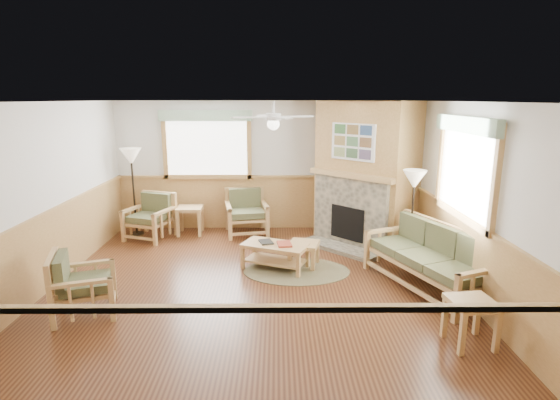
{
  "coord_description": "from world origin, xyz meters",
  "views": [
    {
      "loc": [
        0.35,
        -6.12,
        2.74
      ],
      "look_at": [
        0.4,
        0.7,
        1.15
      ],
      "focal_mm": 28.0,
      "sensor_mm": 36.0,
      "label": 1
    }
  ],
  "objects_px": {
    "armchair_left": "(84,283)",
    "floor_lamp_right": "(412,219)",
    "end_table_chairs": "(190,220)",
    "armchair_back_left": "(150,217)",
    "armchair_back_right": "(247,212)",
    "footstool": "(304,254)",
    "coffee_table": "(275,256)",
    "end_table_sofa": "(470,322)",
    "sofa": "(427,258)",
    "floor_lamp_left": "(134,192)"
  },
  "relations": [
    {
      "from": "armchair_left",
      "to": "floor_lamp_right",
      "type": "xyz_separation_m",
      "value": [
        4.7,
        1.58,
        0.4
      ]
    },
    {
      "from": "end_table_chairs",
      "to": "armchair_back_left",
      "type": "bearing_deg",
      "value": -158.66
    },
    {
      "from": "end_table_chairs",
      "to": "floor_lamp_right",
      "type": "relative_size",
      "value": 0.35
    },
    {
      "from": "armchair_left",
      "to": "floor_lamp_right",
      "type": "distance_m",
      "value": 4.97
    },
    {
      "from": "armchair_back_right",
      "to": "floor_lamp_right",
      "type": "height_order",
      "value": "floor_lamp_right"
    },
    {
      "from": "armchair_back_left",
      "to": "end_table_chairs",
      "type": "distance_m",
      "value": 0.82
    },
    {
      "from": "armchair_back_right",
      "to": "footstool",
      "type": "xyz_separation_m",
      "value": [
        1.07,
        -1.79,
        -0.26
      ]
    },
    {
      "from": "coffee_table",
      "to": "end_table_sofa",
      "type": "distance_m",
      "value": 3.2
    },
    {
      "from": "footstool",
      "to": "armchair_back_left",
      "type": "bearing_deg",
      "value": 153.32
    },
    {
      "from": "armchair_back_left",
      "to": "coffee_table",
      "type": "xyz_separation_m",
      "value": [
        2.5,
        -1.6,
        -0.23
      ]
    },
    {
      "from": "armchair_back_left",
      "to": "armchair_left",
      "type": "distance_m",
      "value": 3.13
    },
    {
      "from": "armchair_back_right",
      "to": "coffee_table",
      "type": "bearing_deg",
      "value": -83.22
    },
    {
      "from": "armchair_left",
      "to": "end_table_sofa",
      "type": "relative_size",
      "value": 1.53
    },
    {
      "from": "coffee_table",
      "to": "end_table_sofa",
      "type": "bearing_deg",
      "value": -23.25
    },
    {
      "from": "sofa",
      "to": "armchair_left",
      "type": "relative_size",
      "value": 2.42
    },
    {
      "from": "sofa",
      "to": "end_table_chairs",
      "type": "relative_size",
      "value": 3.5
    },
    {
      "from": "armchair_left",
      "to": "coffee_table",
      "type": "distance_m",
      "value": 2.91
    },
    {
      "from": "sofa",
      "to": "armchair_back_left",
      "type": "xyz_separation_m",
      "value": [
        -4.73,
        2.38,
        -0.02
      ]
    },
    {
      "from": "armchair_back_left",
      "to": "end_table_sofa",
      "type": "xyz_separation_m",
      "value": [
        4.72,
        -3.91,
        -0.17
      ]
    },
    {
      "from": "sofa",
      "to": "coffee_table",
      "type": "xyz_separation_m",
      "value": [
        -2.23,
        0.78,
        -0.25
      ]
    },
    {
      "from": "sofa",
      "to": "coffee_table",
      "type": "relative_size",
      "value": 1.92
    },
    {
      "from": "coffee_table",
      "to": "footstool",
      "type": "height_order",
      "value": "coffee_table"
    },
    {
      "from": "end_table_chairs",
      "to": "footstool",
      "type": "distance_m",
      "value": 2.87
    },
    {
      "from": "armchair_left",
      "to": "end_table_chairs",
      "type": "xyz_separation_m",
      "value": [
        0.71,
        3.42,
        -0.13
      ]
    },
    {
      "from": "armchair_back_left",
      "to": "floor_lamp_right",
      "type": "distance_m",
      "value": 4.99
    },
    {
      "from": "end_table_chairs",
      "to": "footstool",
      "type": "xyz_separation_m",
      "value": [
        2.24,
        -1.79,
        -0.08
      ]
    },
    {
      "from": "sofa",
      "to": "floor_lamp_right",
      "type": "distance_m",
      "value": 0.91
    },
    {
      "from": "end_table_chairs",
      "to": "floor_lamp_left",
      "type": "bearing_deg",
      "value": -178.93
    },
    {
      "from": "coffee_table",
      "to": "end_table_sofa",
      "type": "relative_size",
      "value": 1.93
    },
    {
      "from": "end_table_sofa",
      "to": "armchair_back_right",
      "type": "bearing_deg",
      "value": 123.77
    },
    {
      "from": "coffee_table",
      "to": "end_table_chairs",
      "type": "relative_size",
      "value": 1.82
    },
    {
      "from": "armchair_back_right",
      "to": "floor_lamp_right",
      "type": "xyz_separation_m",
      "value": [
        2.82,
        -1.84,
        0.36
      ]
    },
    {
      "from": "sofa",
      "to": "end_table_chairs",
      "type": "bearing_deg",
      "value": -146.35
    },
    {
      "from": "floor_lamp_left",
      "to": "floor_lamp_right",
      "type": "height_order",
      "value": "floor_lamp_left"
    },
    {
      "from": "end_table_chairs",
      "to": "armchair_left",
      "type": "bearing_deg",
      "value": -101.7
    },
    {
      "from": "floor_lamp_right",
      "to": "footstool",
      "type": "bearing_deg",
      "value": 178.48
    },
    {
      "from": "armchair_back_left",
      "to": "coffee_table",
      "type": "relative_size",
      "value": 0.85
    },
    {
      "from": "coffee_table",
      "to": "footstool",
      "type": "relative_size",
      "value": 2.24
    },
    {
      "from": "sofa",
      "to": "floor_lamp_left",
      "type": "xyz_separation_m",
      "value": [
        -5.1,
        2.65,
        0.43
      ]
    },
    {
      "from": "floor_lamp_right",
      "to": "end_table_sofa",
      "type": "bearing_deg",
      "value": -90.31
    },
    {
      "from": "armchair_back_right",
      "to": "coffee_table",
      "type": "xyz_separation_m",
      "value": [
        0.59,
        -1.89,
        -0.25
      ]
    },
    {
      "from": "armchair_back_right",
      "to": "footstool",
      "type": "height_order",
      "value": "armchair_back_right"
    },
    {
      "from": "armchair_back_right",
      "to": "footstool",
      "type": "distance_m",
      "value": 2.1
    },
    {
      "from": "armchair_back_right",
      "to": "footstool",
      "type": "bearing_deg",
      "value": -69.74
    },
    {
      "from": "armchair_left",
      "to": "floor_lamp_left",
      "type": "distance_m",
      "value": 3.46
    },
    {
      "from": "floor_lamp_right",
      "to": "sofa",
      "type": "bearing_deg",
      "value": -90.0
    },
    {
      "from": "armchair_back_right",
      "to": "end_table_chairs",
      "type": "relative_size",
      "value": 1.59
    },
    {
      "from": "armchair_back_right",
      "to": "floor_lamp_right",
      "type": "distance_m",
      "value": 3.39
    },
    {
      "from": "end_table_chairs",
      "to": "floor_lamp_right",
      "type": "bearing_deg",
      "value": -24.73
    },
    {
      "from": "end_table_sofa",
      "to": "end_table_chairs",
      "type": "bearing_deg",
      "value": 133.42
    }
  ]
}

